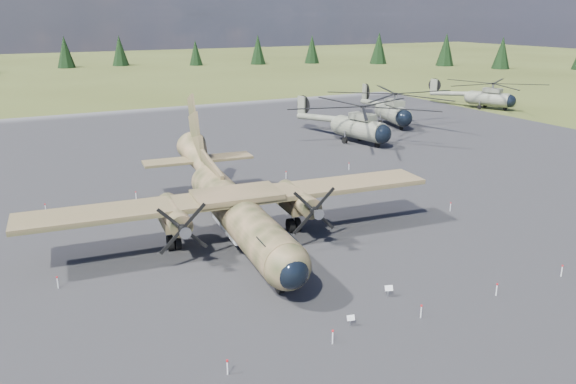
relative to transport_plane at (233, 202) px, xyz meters
name	(u,v)px	position (x,y,z in m)	size (l,w,h in m)	color
ground	(286,244)	(3.17, -2.92, -2.98)	(500.00, 500.00, 0.00)	#56602A
apron	(238,206)	(3.17, 7.08, -2.98)	(120.00, 120.00, 0.04)	#545458
transport_plane	(233,202)	(0.00, 0.00, 0.00)	(31.49, 28.52, 10.36)	#373C20
helicopter_near	(360,116)	(27.80, 24.04, 0.77)	(24.69, 26.29, 5.29)	gray
helicopter_mid	(393,102)	(39.42, 32.05, 0.81)	(25.20, 26.46, 5.34)	gray
helicopter_far	(490,90)	(65.82, 37.75, 0.48)	(25.19, 25.19, 4.88)	gray
info_placard_left	(351,319)	(1.01, -15.34, -2.50)	(0.48, 0.28, 0.71)	gray
info_placard_right	(389,289)	(5.03, -13.47, -2.45)	(0.54, 0.35, 0.79)	gray
barrier_fence	(281,239)	(2.71, -2.99, -2.47)	(33.12, 29.62, 0.85)	white
treeline	(235,146)	(4.40, 10.51, 1.82)	(345.86, 342.42, 10.99)	black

